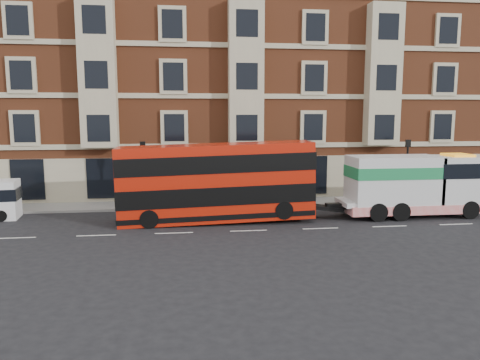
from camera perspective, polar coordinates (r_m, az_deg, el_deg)
name	(u,v)px	position (r m, az deg, el deg)	size (l,w,h in m)	color
ground	(249,231)	(25.40, 1.06, -6.21)	(120.00, 120.00, 0.00)	black
sidewalk	(233,203)	(32.65, -0.82, -2.85)	(90.00, 3.00, 0.15)	slate
victorian_terrace	(229,67)	(39.75, -1.33, 13.57)	(45.00, 12.00, 20.40)	brown
lamp_post_west	(143,170)	(30.87, -11.70, 1.24)	(0.35, 0.15, 4.35)	black
lamp_post_east	(407,166)	(34.46, 19.68, 1.63)	(0.35, 0.15, 4.35)	black
double_decker_bus	(216,181)	(27.09, -2.94, -0.13)	(11.20, 2.57, 4.53)	#B51B0A
tow_truck	(413,184)	(30.49, 20.30, -0.50)	(8.97, 2.65, 3.74)	silver
pedestrian	(125,193)	(32.27, -13.83, -1.55)	(0.62, 0.41, 1.70)	#1B2537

